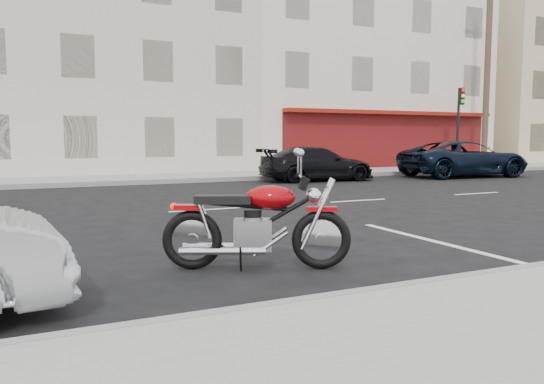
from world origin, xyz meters
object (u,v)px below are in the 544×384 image
(utility_pole, at_px, (487,74))
(traffic_light, at_px, (459,117))
(fire_hydrant, at_px, (431,160))
(motorcycle, at_px, (324,226))
(suv_far, at_px, (464,159))
(car_far, at_px, (317,164))

(utility_pole, bearing_deg, traffic_light, -172.39)
(utility_pole, distance_m, fire_hydrant, 5.48)
(utility_pole, distance_m, motorcycle, 23.24)
(suv_far, bearing_deg, utility_pole, -47.87)
(traffic_light, distance_m, fire_hydrant, 2.53)
(traffic_light, height_order, suv_far, traffic_light)
(utility_pole, relative_size, fire_hydrant, 12.50)
(motorcycle, xyz_separation_m, suv_far, (13.01, 10.73, 0.22))
(utility_pole, relative_size, motorcycle, 4.33)
(traffic_light, xyz_separation_m, car_far, (-9.29, -2.48, -1.94))
(fire_hydrant, relative_size, suv_far, 0.14)
(motorcycle, bearing_deg, traffic_light, 65.93)
(suv_far, height_order, car_far, suv_far)
(motorcycle, relative_size, suv_far, 0.40)
(utility_pole, distance_m, suv_far, 7.22)
(car_far, bearing_deg, motorcycle, 154.48)
(traffic_light, distance_m, car_far, 9.81)
(motorcycle, bearing_deg, fire_hydrant, 69.10)
(fire_hydrant, height_order, motorcycle, motorcycle)
(suv_far, bearing_deg, traffic_light, -35.15)
(suv_far, distance_m, car_far, 6.47)
(fire_hydrant, height_order, suv_far, suv_far)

